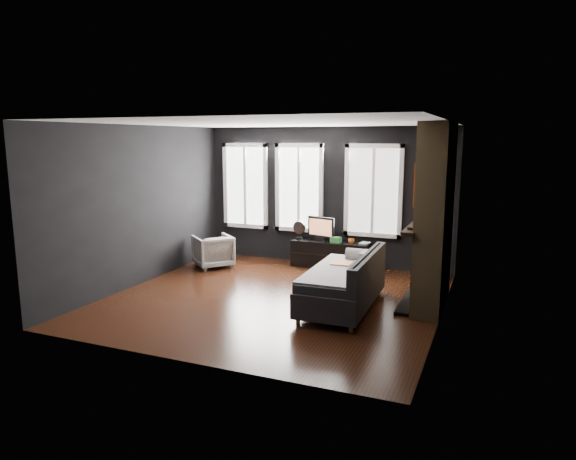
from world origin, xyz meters
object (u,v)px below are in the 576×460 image
at_px(book, 361,237).
at_px(mug, 351,240).
at_px(media_console, 331,254).
at_px(monitor, 321,227).
at_px(armchair, 213,249).
at_px(sofa, 342,280).
at_px(mantel_vase, 422,213).

bearing_deg(book, mug, -147.71).
xyz_separation_m(media_console, monitor, (-0.21, 0.00, 0.52)).
distance_m(monitor, book, 0.80).
bearing_deg(armchair, book, 149.45).
height_order(armchair, monitor, monitor).
distance_m(sofa, monitor, 2.55).
xyz_separation_m(sofa, mug, (-0.48, 2.22, 0.15)).
bearing_deg(armchair, monitor, 155.16).
xyz_separation_m(sofa, armchair, (-3.02, 1.42, -0.08)).
distance_m(media_console, monitor, 0.56).
height_order(sofa, book, sofa).
distance_m(media_console, mantel_vase, 2.45).
xyz_separation_m(armchair, media_console, (2.12, 0.86, -0.09)).
relative_size(sofa, media_console, 1.32).
bearing_deg(sofa, monitor, 114.65).
height_order(sofa, monitor, monitor).
relative_size(sofa, book, 8.86).
xyz_separation_m(sofa, monitor, (-1.11, 2.28, 0.35)).
xyz_separation_m(mug, book, (0.16, 0.10, 0.05)).
height_order(armchair, mug, armchair).
xyz_separation_m(armchair, mug, (2.54, 0.80, 0.23)).
bearing_deg(media_console, armchair, -159.08).
height_order(book, mantel_vase, mantel_vase).
height_order(media_console, monitor, monitor).
bearing_deg(media_console, mug, -8.49).
bearing_deg(monitor, mug, 7.58).
bearing_deg(media_console, book, 3.41).
xyz_separation_m(monitor, mantel_vase, (2.06, -1.19, 0.55)).
xyz_separation_m(sofa, media_console, (-0.90, 2.27, -0.17)).
relative_size(mug, mantel_vase, 0.56).
bearing_deg(sofa, media_console, 110.36).
xyz_separation_m(sofa, mantel_vase, (0.95, 1.08, 0.90)).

